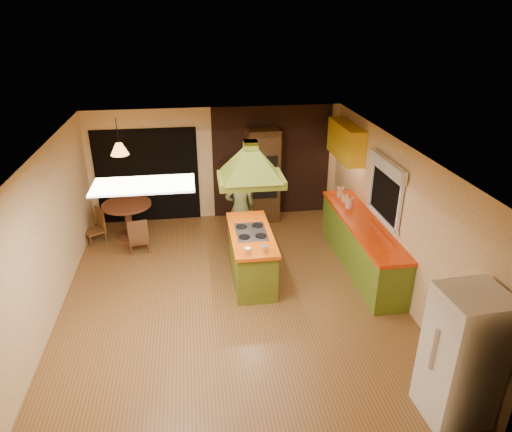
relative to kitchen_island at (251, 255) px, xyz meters
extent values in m
plane|color=brown|center=(-0.41, -0.51, -0.45)|extent=(6.50, 6.50, 0.00)
plane|color=beige|center=(-0.41, 2.74, 0.80)|extent=(5.50, 0.00, 5.50)
plane|color=beige|center=(-0.41, -3.76, 0.80)|extent=(5.50, 0.00, 5.50)
plane|color=beige|center=(-3.16, -0.51, 0.80)|extent=(0.00, 6.50, 6.50)
plane|color=beige|center=(2.34, -0.51, 0.80)|extent=(0.00, 6.50, 6.50)
plane|color=silver|center=(-0.41, -0.51, 2.05)|extent=(6.50, 6.50, 0.00)
cube|color=#381E14|center=(0.84, 2.72, 0.80)|extent=(2.64, 0.03, 2.50)
cube|color=black|center=(-1.91, 2.72, 0.60)|extent=(2.20, 0.03, 2.10)
cube|color=olive|center=(2.04, 0.09, -0.02)|extent=(0.58, 3.00, 0.86)
cube|color=#E53807|center=(2.04, 0.09, 0.44)|extent=(0.62, 3.05, 0.06)
cube|color=yellow|center=(2.16, 1.69, 1.50)|extent=(0.34, 1.40, 0.70)
cube|color=black|center=(2.31, -0.11, 1.10)|extent=(0.03, 1.16, 0.96)
cube|color=white|center=(2.26, -0.11, 1.57)|extent=(0.10, 1.35, 0.22)
cube|color=white|center=(-1.51, -1.71, 2.03)|extent=(1.20, 0.60, 0.03)
cube|color=olive|center=(0.00, 0.00, -0.04)|extent=(0.66, 1.70, 0.83)
cube|color=#F75808|center=(0.00, 0.00, 0.41)|extent=(0.72, 1.78, 0.06)
cube|color=silver|center=(0.00, 0.00, 0.45)|extent=(0.52, 0.75, 0.02)
cube|color=olive|center=(0.00, 0.00, 1.40)|extent=(1.07, 0.77, 0.13)
pyramid|color=olive|center=(0.00, 0.00, 1.91)|extent=(1.07, 0.77, 0.45)
cube|color=olive|center=(0.00, 0.00, 1.98)|extent=(0.22, 0.22, 0.14)
imported|color=#4E522B|center=(-0.05, 1.24, 0.36)|extent=(0.62, 0.43, 1.62)
cube|color=white|center=(1.94, -3.32, 0.39)|extent=(0.73, 0.70, 1.69)
cube|color=#482E17|center=(0.59, 2.44, 0.59)|extent=(0.70, 0.60, 2.08)
cube|color=black|center=(0.59, 2.14, 0.89)|extent=(0.54, 0.03, 0.45)
cube|color=black|center=(0.59, 2.14, 0.39)|extent=(0.54, 0.03, 0.45)
cylinder|color=brown|center=(-2.31, 1.95, 0.27)|extent=(1.00, 1.00, 0.05)
cylinder|color=brown|center=(-2.31, 1.95, -0.08)|extent=(0.14, 0.14, 0.70)
cylinder|color=brown|center=(-2.31, 1.95, -0.43)|extent=(0.56, 0.56, 0.05)
cone|color=#FF9E3F|center=(-2.31, 1.95, 1.45)|extent=(0.47, 0.47, 0.23)
cylinder|color=beige|center=(1.99, 1.27, 0.57)|extent=(0.16, 0.16, 0.20)
cylinder|color=beige|center=(1.99, 0.72, 0.57)|extent=(0.18, 0.18, 0.21)
cylinder|color=beige|center=(1.99, 1.00, 0.55)|extent=(0.12, 0.12, 0.16)
camera|label=1|loc=(-0.92, -6.92, 3.96)|focal=32.00mm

